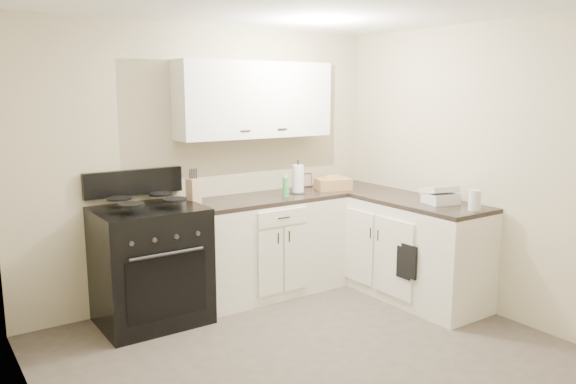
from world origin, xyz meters
TOP-DOWN VIEW (x-y plane):
  - floor at (0.00, 0.00)m, footprint 3.60×3.60m
  - wall_back at (0.00, 1.80)m, footprint 3.60×0.00m
  - wall_right at (1.80, 0.00)m, footprint 0.00×3.60m
  - wall_left at (-1.80, 0.00)m, footprint 0.00×3.60m
  - base_cabinets_back at (0.43, 1.50)m, footprint 1.55×0.60m
  - base_cabinets_right at (1.50, 0.85)m, footprint 0.60×1.90m
  - countertop_back at (0.43, 1.50)m, footprint 1.55×0.60m
  - countertop_right at (1.50, 0.85)m, footprint 0.60×1.90m
  - upper_cabinets at (0.43, 1.65)m, footprint 1.55×0.30m
  - stove at (-0.73, 1.48)m, footprint 0.86×0.73m
  - knife_block at (-0.27, 1.56)m, footprint 0.12×0.12m
  - paper_towel at (0.81, 1.50)m, footprint 0.14×0.14m
  - soap_bottle at (0.60, 1.40)m, footprint 0.07×0.07m
  - picture_frame at (1.09, 1.73)m, footprint 0.12×0.05m
  - wicker_basket at (1.21, 1.46)m, footprint 0.39×0.32m
  - countertop_grill at (1.54, 0.36)m, footprint 0.31×0.30m
  - glass_jar at (1.55, 0.00)m, footprint 0.11×0.11m
  - oven_mitt_near at (1.18, 0.36)m, footprint 0.02×0.17m
  - oven_mitt_far at (1.18, 0.42)m, footprint 0.02×0.16m

SIDE VIEW (x-z plane):
  - floor at x=0.00m, z-range 0.00..0.00m
  - oven_mitt_far at x=1.18m, z-range 0.30..0.58m
  - base_cabinets_back at x=0.43m, z-range 0.00..0.90m
  - base_cabinets_right at x=1.50m, z-range 0.00..0.90m
  - stove at x=-0.73m, z-range -0.06..0.98m
  - oven_mitt_near at x=1.18m, z-range 0.32..0.62m
  - countertop_back at x=0.43m, z-range 0.90..0.94m
  - countertop_right at x=1.50m, z-range 0.90..0.94m
  - countertop_grill at x=1.54m, z-range 0.94..1.03m
  - wicker_basket at x=1.21m, z-range 0.94..1.05m
  - picture_frame at x=1.09m, z-range 0.94..1.08m
  - glass_jar at x=1.55m, z-range 0.94..1.11m
  - soap_bottle at x=0.60m, z-range 0.94..1.12m
  - knife_block at x=-0.27m, z-range 0.94..1.17m
  - paper_towel at x=0.81m, z-range 0.94..1.21m
  - wall_back at x=0.00m, z-range -0.55..3.05m
  - wall_right at x=1.80m, z-range -0.55..3.05m
  - wall_left at x=-1.80m, z-range -0.55..3.05m
  - upper_cabinets at x=0.43m, z-range 1.49..2.19m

